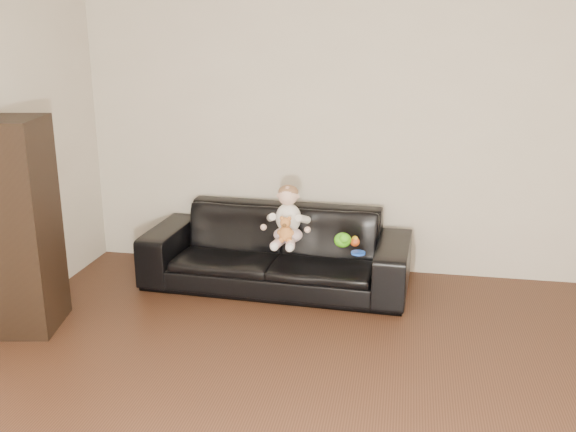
% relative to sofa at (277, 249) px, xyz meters
% --- Properties ---
extents(wall_back, '(5.00, 0.00, 5.00)m').
position_rel_sofa_xyz_m(wall_back, '(0.72, 0.50, 0.98)').
color(wall_back, beige).
rests_on(wall_back, ground).
extents(sofa, '(2.20, 0.95, 0.63)m').
position_rel_sofa_xyz_m(sofa, '(0.00, 0.00, 0.00)').
color(sofa, black).
rests_on(sofa, floor).
extents(cabinet, '(0.47, 0.58, 1.50)m').
position_rel_sofa_xyz_m(cabinet, '(-1.57, -1.07, 0.43)').
color(cabinet, black).
rests_on(cabinet, floor).
extents(shelf_item, '(0.22, 0.28, 0.28)m').
position_rel_sofa_xyz_m(shelf_item, '(-1.55, -1.07, 0.77)').
color(shelf_item, silver).
rests_on(shelf_item, cabinet).
extents(baby, '(0.31, 0.39, 0.47)m').
position_rel_sofa_xyz_m(baby, '(0.12, -0.12, 0.31)').
color(baby, silver).
rests_on(baby, sofa).
extents(teddy_bear, '(0.13, 0.13, 0.20)m').
position_rel_sofa_xyz_m(teddy_bear, '(0.13, -0.26, 0.26)').
color(teddy_bear, '#C67838').
rests_on(teddy_bear, sofa).
extents(toy_green, '(0.17, 0.19, 0.11)m').
position_rel_sofa_xyz_m(toy_green, '(0.56, -0.14, 0.16)').
color(toy_green, '#53DB19').
rests_on(toy_green, sofa).
extents(toy_rattle, '(0.09, 0.09, 0.08)m').
position_rel_sofa_xyz_m(toy_rattle, '(0.65, -0.11, 0.14)').
color(toy_rattle, '#C94717').
rests_on(toy_rattle, sofa).
extents(toy_blue_disc, '(0.11, 0.11, 0.02)m').
position_rel_sofa_xyz_m(toy_blue_disc, '(0.69, -0.27, 0.11)').
color(toy_blue_disc, blue).
rests_on(toy_blue_disc, sofa).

